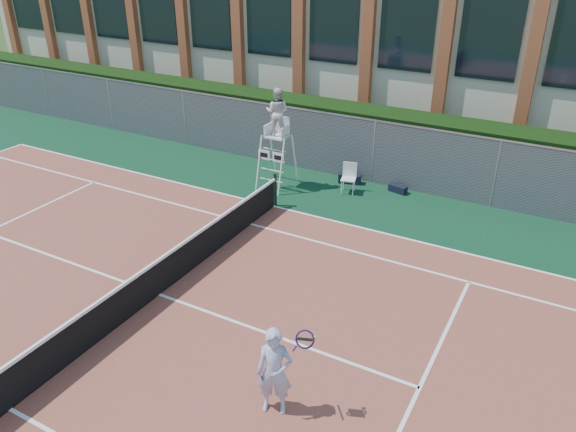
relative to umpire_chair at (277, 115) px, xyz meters
The scene contains 12 objects.
ground 7.51m from the umpire_chair, 84.09° to the right, with size 120.00×120.00×0.00m, color #233814.
apron 6.58m from the umpire_chair, 83.12° to the right, with size 36.00×20.00×0.01m, color #0B311B.
tennis_court 7.50m from the umpire_chair, 84.09° to the right, with size 23.77×10.97×0.02m, color brown.
tennis_net 7.35m from the umpire_chair, 84.09° to the right, with size 0.10×11.30×1.10m.
fence 2.35m from the umpire_chair, 67.42° to the left, with size 40.00×0.06×2.20m, color #595E60, non-canonical shape.
hedge 3.34m from the umpire_chair, 76.13° to the left, with size 40.00×1.40×2.20m, color black.
building 11.05m from the umpire_chair, 86.17° to the left, with size 45.00×10.60×8.22m.
umpire_chair is the anchor object (origin of this frame).
plastic_chair 3.07m from the umpire_chair, 16.10° to the left, with size 0.56×0.56×1.00m.
sports_bag_near 3.39m from the umpire_chair, 32.54° to the left, with size 0.75×0.30×0.32m, color black.
sports_bag_far 4.69m from the umpire_chair, 20.26° to the left, with size 0.60×0.26×0.24m, color black.
tennis_player 10.25m from the umpire_chair, 60.58° to the right, with size 1.03×0.76×1.77m.
Camera 1 is at (8.06, -8.24, 7.82)m, focal length 35.00 mm.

